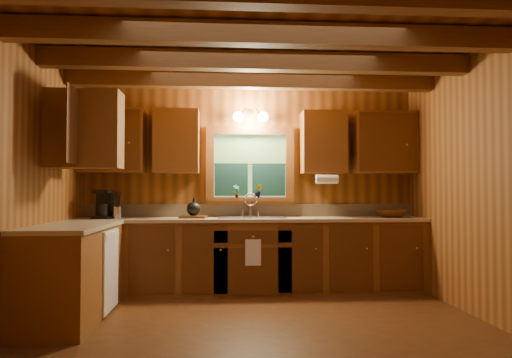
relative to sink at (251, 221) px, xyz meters
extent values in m
plane|color=#4B2A12|center=(0.00, -1.60, -0.86)|extent=(4.20, 4.20, 0.00)
plane|color=brown|center=(0.00, -1.60, 1.74)|extent=(4.20, 4.20, 0.00)
plane|color=brown|center=(0.00, 0.30, 0.44)|extent=(4.20, 0.00, 4.20)
plane|color=brown|center=(0.00, -3.50, 0.44)|extent=(4.20, 0.00, 4.20)
plane|color=brown|center=(-2.10, -1.60, 0.44)|extent=(0.00, 3.80, 3.80)
plane|color=brown|center=(2.10, -1.60, 0.44)|extent=(0.00, 3.80, 3.80)
cube|color=brown|center=(0.00, -2.00, 1.63)|extent=(4.20, 0.14, 0.18)
cube|color=brown|center=(0.00, -1.20, 1.63)|extent=(4.20, 0.14, 0.18)
cube|color=brown|center=(0.00, -0.40, 1.63)|extent=(4.20, 0.14, 0.18)
cube|color=brown|center=(0.00, -0.01, -0.43)|extent=(4.20, 0.62, 0.86)
cube|color=brown|center=(-1.79, -1.12, -0.43)|extent=(0.62, 1.60, 0.86)
cube|color=tan|center=(0.00, -0.01, 0.02)|extent=(4.20, 0.66, 0.04)
cube|color=tan|center=(-1.78, -1.12, 0.02)|extent=(0.64, 1.60, 0.04)
cube|color=tan|center=(0.00, 0.28, 0.12)|extent=(4.20, 0.02, 0.16)
cube|color=white|center=(-1.47, -0.92, -0.43)|extent=(0.02, 0.60, 0.80)
cube|color=brown|center=(-1.70, 0.13, 0.98)|extent=(0.78, 0.34, 0.78)
cube|color=brown|center=(-0.92, 0.13, 0.98)|extent=(0.55, 0.34, 0.78)
cube|color=brown|center=(0.92, 0.13, 0.98)|extent=(0.55, 0.34, 0.78)
cube|color=brown|center=(1.70, 0.13, 0.98)|extent=(0.78, 0.34, 0.78)
cube|color=brown|center=(-1.93, -0.92, 0.98)|extent=(0.34, 1.10, 0.78)
cube|color=brown|center=(0.00, 0.26, 1.14)|extent=(1.12, 0.08, 0.10)
cube|color=brown|center=(0.00, 0.26, 0.24)|extent=(1.12, 0.08, 0.10)
cube|color=brown|center=(-0.51, 0.26, 0.69)|extent=(0.10, 0.08, 0.80)
cube|color=brown|center=(0.51, 0.26, 0.69)|extent=(0.10, 0.08, 0.80)
cube|color=#4B7431|center=(0.00, 0.29, 0.69)|extent=(0.92, 0.01, 0.80)
cube|color=#11312E|center=(-0.24, 0.27, 0.52)|extent=(0.42, 0.02, 0.42)
cube|color=#11312E|center=(0.24, 0.27, 0.52)|extent=(0.42, 0.02, 0.42)
cylinder|color=black|center=(0.00, 0.27, 0.71)|extent=(0.92, 0.01, 0.01)
cube|color=brown|center=(0.00, 0.22, 0.26)|extent=(1.06, 0.14, 0.04)
cylinder|color=black|center=(0.00, 0.26, 1.37)|extent=(0.08, 0.03, 0.08)
cylinder|color=black|center=(-0.10, 0.20, 1.37)|extent=(0.09, 0.17, 0.08)
cylinder|color=black|center=(0.10, 0.20, 1.37)|extent=(0.09, 0.17, 0.08)
sphere|color=#FFE0A5|center=(-0.16, 0.14, 1.30)|extent=(0.13, 0.13, 0.13)
sphere|color=#FFE0A5|center=(0.16, 0.14, 1.30)|extent=(0.13, 0.13, 0.13)
cylinder|color=white|center=(0.92, -0.07, 0.51)|extent=(0.27, 0.11, 0.11)
cube|color=white|center=(0.00, -0.34, -0.34)|extent=(0.18, 0.01, 0.30)
cube|color=silver|center=(0.00, 0.00, 0.05)|extent=(0.82, 0.48, 0.02)
cube|color=#262628|center=(-0.19, 0.00, -0.02)|extent=(0.34, 0.40, 0.14)
cube|color=#262628|center=(0.19, 0.00, -0.02)|extent=(0.34, 0.40, 0.14)
cylinder|color=silver|center=(0.00, 0.18, 0.15)|extent=(0.04, 0.04, 0.22)
torus|color=silver|center=(0.00, 0.12, 0.26)|extent=(0.16, 0.02, 0.16)
cube|color=black|center=(-1.75, -0.09, 0.06)|extent=(0.19, 0.23, 0.03)
cube|color=black|center=(-1.75, -0.01, 0.23)|extent=(0.19, 0.09, 0.32)
cube|color=black|center=(-1.75, -0.11, 0.36)|extent=(0.19, 0.21, 0.04)
cylinder|color=black|center=(-1.75, -0.12, 0.15)|extent=(0.12, 0.12, 0.14)
cylinder|color=silver|center=(-1.60, -0.07, 0.11)|extent=(0.11, 0.11, 0.14)
cylinder|color=black|center=(-1.61, -0.08, 0.26)|extent=(0.03, 0.04, 0.20)
cylinder|color=black|center=(-1.60, -0.07, 0.26)|extent=(0.01, 0.01, 0.20)
cylinder|color=black|center=(-1.58, -0.06, 0.26)|extent=(0.03, 0.04, 0.20)
cylinder|color=black|center=(-1.57, -0.05, 0.26)|extent=(0.04, 0.05, 0.20)
cube|color=#502B11|center=(-0.70, -0.03, 0.06)|extent=(0.35, 0.27, 0.03)
sphere|color=black|center=(-0.70, -0.03, 0.16)|extent=(0.17, 0.17, 0.17)
cylinder|color=black|center=(-0.70, -0.03, 0.26)|extent=(0.03, 0.03, 0.04)
imported|color=#48230C|center=(1.73, -0.03, 0.09)|extent=(0.44, 0.44, 0.10)
imported|color=#502B11|center=(-0.17, 0.18, 0.37)|extent=(0.11, 0.09, 0.17)
imported|color=#502B11|center=(0.10, 0.21, 0.37)|extent=(0.11, 0.09, 0.17)
camera|label=1|loc=(-0.36, -5.86, 0.34)|focal=33.77mm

